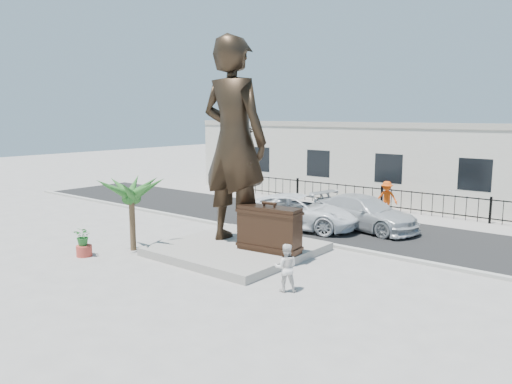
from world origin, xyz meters
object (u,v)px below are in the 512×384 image
suitcase (269,229)px  tourist (286,268)px  statue (234,141)px  car_white (299,211)px

suitcase → tourist: (2.37, -2.29, -0.39)m
statue → tourist: (4.25, -2.56, -3.43)m
statue → car_white: 5.63m
tourist → car_white: size_ratio=0.26×
statue → car_white: (-0.06, 4.51, -3.37)m
tourist → car_white: car_white is taller
suitcase → tourist: 3.32m
statue → tourist: statue is taller
tourist → car_white: bearing=-95.5°
statue → car_white: size_ratio=1.41×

